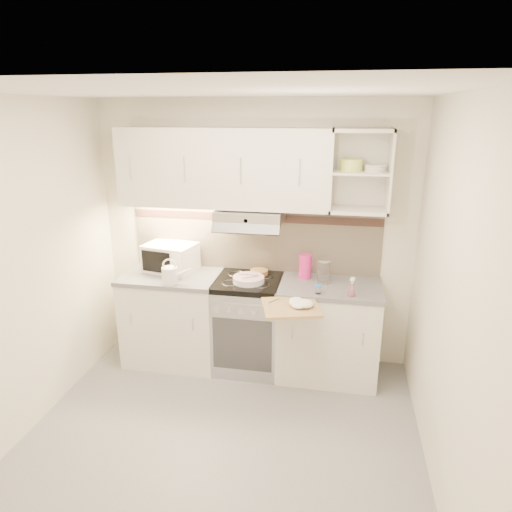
{
  "coord_description": "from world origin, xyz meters",
  "views": [
    {
      "loc": [
        0.79,
        -2.76,
        2.4
      ],
      "look_at": [
        0.1,
        0.95,
        1.18
      ],
      "focal_mm": 32.0,
      "sensor_mm": 36.0,
      "label": 1
    }
  ],
  "objects_px": {
    "glass_jar": "(324,271)",
    "cutting_board": "(291,307)",
    "spray_bottle": "(352,288)",
    "microwave": "(170,257)",
    "pink_pitcher": "(305,266)",
    "electric_range": "(248,324)",
    "watering_can": "(171,275)",
    "plate_stack": "(249,279)"
  },
  "relations": [
    {
      "from": "watering_can",
      "to": "pink_pitcher",
      "type": "relative_size",
      "value": 1.2
    },
    {
      "from": "microwave",
      "to": "plate_stack",
      "type": "xyz_separation_m",
      "value": [
        0.81,
        -0.18,
        -0.1
      ]
    },
    {
      "from": "watering_can",
      "to": "pink_pitcher",
      "type": "height_order",
      "value": "watering_can"
    },
    {
      "from": "microwave",
      "to": "pink_pitcher",
      "type": "bearing_deg",
      "value": 12.05
    },
    {
      "from": "electric_range",
      "to": "spray_bottle",
      "type": "relative_size",
      "value": 5.04
    },
    {
      "from": "pink_pitcher",
      "to": "cutting_board",
      "type": "bearing_deg",
      "value": -116.39
    },
    {
      "from": "plate_stack",
      "to": "glass_jar",
      "type": "xyz_separation_m",
      "value": [
        0.67,
        0.11,
        0.09
      ]
    },
    {
      "from": "microwave",
      "to": "spray_bottle",
      "type": "distance_m",
      "value": 1.76
    },
    {
      "from": "spray_bottle",
      "to": "cutting_board",
      "type": "distance_m",
      "value": 0.56
    },
    {
      "from": "cutting_board",
      "to": "microwave",
      "type": "bearing_deg",
      "value": 138.75
    },
    {
      "from": "pink_pitcher",
      "to": "glass_jar",
      "type": "relative_size",
      "value": 1.01
    },
    {
      "from": "watering_can",
      "to": "cutting_board",
      "type": "xyz_separation_m",
      "value": [
        1.12,
        -0.27,
        -0.11
      ]
    },
    {
      "from": "microwave",
      "to": "spray_bottle",
      "type": "height_order",
      "value": "microwave"
    },
    {
      "from": "microwave",
      "to": "watering_can",
      "type": "relative_size",
      "value": 1.91
    },
    {
      "from": "microwave",
      "to": "electric_range",
      "type": "bearing_deg",
      "value": 2.67
    },
    {
      "from": "microwave",
      "to": "plate_stack",
      "type": "distance_m",
      "value": 0.84
    },
    {
      "from": "watering_can",
      "to": "plate_stack",
      "type": "bearing_deg",
      "value": 4.14
    },
    {
      "from": "spray_bottle",
      "to": "cutting_board",
      "type": "relative_size",
      "value": 0.4
    },
    {
      "from": "spray_bottle",
      "to": "microwave",
      "type": "bearing_deg",
      "value": -176.71
    },
    {
      "from": "microwave",
      "to": "plate_stack",
      "type": "height_order",
      "value": "microwave"
    },
    {
      "from": "electric_range",
      "to": "microwave",
      "type": "bearing_deg",
      "value": 171.68
    },
    {
      "from": "glass_jar",
      "to": "cutting_board",
      "type": "height_order",
      "value": "glass_jar"
    },
    {
      "from": "plate_stack",
      "to": "electric_range",
      "type": "bearing_deg",
      "value": 104.04
    },
    {
      "from": "watering_can",
      "to": "glass_jar",
      "type": "relative_size",
      "value": 1.22
    },
    {
      "from": "watering_can",
      "to": "pink_pitcher",
      "type": "distance_m",
      "value": 1.23
    },
    {
      "from": "electric_range",
      "to": "watering_can",
      "type": "xyz_separation_m",
      "value": [
        -0.67,
        -0.22,
        0.53
      ]
    },
    {
      "from": "plate_stack",
      "to": "pink_pitcher",
      "type": "height_order",
      "value": "pink_pitcher"
    },
    {
      "from": "glass_jar",
      "to": "cutting_board",
      "type": "bearing_deg",
      "value": -113.85
    },
    {
      "from": "cutting_board",
      "to": "pink_pitcher",
      "type": "bearing_deg",
      "value": 69.14
    },
    {
      "from": "plate_stack",
      "to": "pink_pitcher",
      "type": "xyz_separation_m",
      "value": [
        0.49,
        0.21,
        0.09
      ]
    },
    {
      "from": "glass_jar",
      "to": "spray_bottle",
      "type": "distance_m",
      "value": 0.36
    },
    {
      "from": "glass_jar",
      "to": "plate_stack",
      "type": "bearing_deg",
      "value": -170.76
    },
    {
      "from": "microwave",
      "to": "glass_jar",
      "type": "relative_size",
      "value": 2.33
    },
    {
      "from": "spray_bottle",
      "to": "plate_stack",
      "type": "bearing_deg",
      "value": -175.27
    },
    {
      "from": "glass_jar",
      "to": "cutting_board",
      "type": "distance_m",
      "value": 0.6
    },
    {
      "from": "glass_jar",
      "to": "spray_bottle",
      "type": "xyz_separation_m",
      "value": [
        0.25,
        -0.26,
        -0.04
      ]
    },
    {
      "from": "microwave",
      "to": "plate_stack",
      "type": "relative_size",
      "value": 1.83
    },
    {
      "from": "electric_range",
      "to": "plate_stack",
      "type": "bearing_deg",
      "value": -75.96
    },
    {
      "from": "glass_jar",
      "to": "cutting_board",
      "type": "relative_size",
      "value": 0.51
    },
    {
      "from": "pink_pitcher",
      "to": "glass_jar",
      "type": "bearing_deg",
      "value": -49.98
    },
    {
      "from": "microwave",
      "to": "glass_jar",
      "type": "bearing_deg",
      "value": 8.17
    },
    {
      "from": "watering_can",
      "to": "spray_bottle",
      "type": "bearing_deg",
      "value": -8.55
    }
  ]
}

